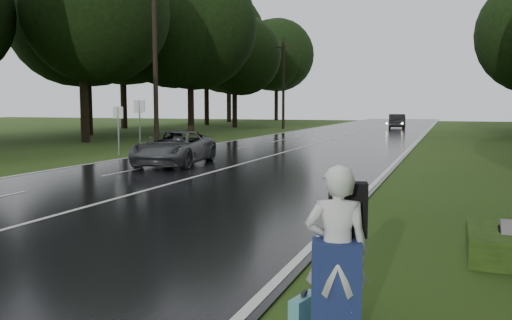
% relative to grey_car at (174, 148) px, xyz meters
% --- Properties ---
extents(ground, '(160.00, 160.00, 0.00)m').
position_rel_grey_car_xyz_m(ground, '(2.45, -10.67, -0.72)').
color(ground, '#2A4414').
rests_on(ground, ground).
extents(road, '(12.00, 140.00, 0.04)m').
position_rel_grey_car_xyz_m(road, '(2.45, 9.33, -0.70)').
color(road, black).
rests_on(road, ground).
extents(lane_center, '(0.12, 140.00, 0.01)m').
position_rel_grey_car_xyz_m(lane_center, '(2.45, 9.33, -0.67)').
color(lane_center, silver).
rests_on(lane_center, road).
extents(grey_car, '(2.90, 5.14, 1.36)m').
position_rel_grey_car_xyz_m(grey_car, '(0.00, 0.00, 0.00)').
color(grey_car, '#434547').
rests_on(grey_car, road).
extents(far_car, '(2.12, 4.70, 1.50)m').
position_rel_grey_car_xyz_m(far_car, '(5.08, 37.60, 0.07)').
color(far_car, black).
rests_on(far_car, road).
extents(hitchhiker, '(0.74, 0.69, 1.80)m').
position_rel_grey_car_xyz_m(hitchhiker, '(9.33, -13.43, 0.12)').
color(hitchhiker, silver).
rests_on(hitchhiker, ground).
extents(suitcase, '(0.25, 0.48, 0.33)m').
position_rel_grey_car_xyz_m(suitcase, '(8.95, -13.30, -0.55)').
color(suitcase, teal).
rests_on(suitcase, ground).
extents(utility_pole_mid, '(1.80, 0.28, 10.01)m').
position_rel_grey_car_xyz_m(utility_pole_mid, '(-6.05, 8.79, -0.72)').
color(utility_pole_mid, black).
rests_on(utility_pole_mid, ground).
extents(utility_pole_far, '(1.80, 0.28, 9.31)m').
position_rel_grey_car_xyz_m(utility_pole_far, '(-6.05, 34.07, -0.72)').
color(utility_pole_far, black).
rests_on(utility_pole_far, ground).
extents(road_sign_a, '(0.56, 0.10, 2.35)m').
position_rel_grey_car_xyz_m(road_sign_a, '(-4.75, 3.09, -0.72)').
color(road_sign_a, white).
rests_on(road_sign_a, ground).
extents(road_sign_b, '(0.64, 0.10, 2.67)m').
position_rel_grey_car_xyz_m(road_sign_b, '(-4.75, 4.96, -0.72)').
color(road_sign_b, white).
rests_on(road_sign_b, ground).
extents(tree_left_d, '(9.56, 9.56, 14.94)m').
position_rel_grey_car_xyz_m(tree_left_d, '(-12.23, 10.15, -0.72)').
color(tree_left_d, black).
rests_on(tree_left_d, ground).
extents(tree_left_e, '(9.78, 9.78, 15.28)m').
position_rel_grey_car_xyz_m(tree_left_e, '(-10.51, 21.93, -0.72)').
color(tree_left_e, black).
rests_on(tree_left_e, ground).
extents(tree_left_f, '(8.79, 8.79, 13.73)m').
position_rel_grey_car_xyz_m(tree_left_f, '(-12.17, 35.69, -0.72)').
color(tree_left_f, black).
rests_on(tree_left_f, ground).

